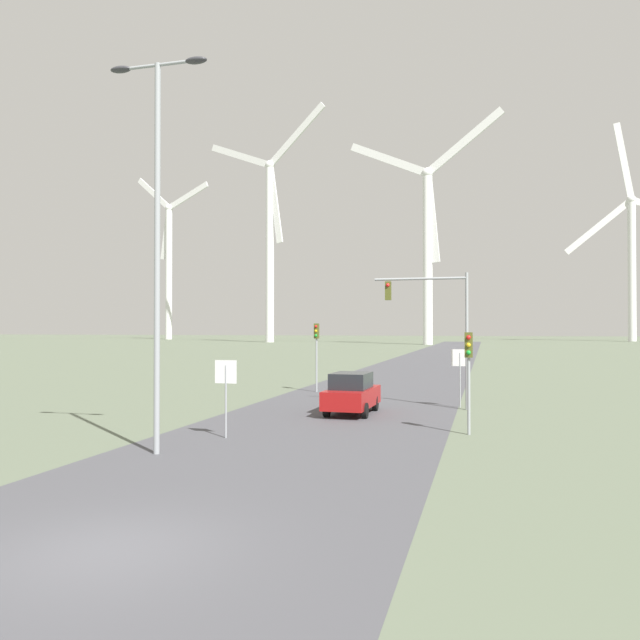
{
  "coord_description": "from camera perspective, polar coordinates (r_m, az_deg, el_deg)",
  "views": [
    {
      "loc": [
        6.29,
        -9.41,
        3.81
      ],
      "look_at": [
        0.0,
        14.17,
        4.12
      ],
      "focal_mm": 35.0,
      "sensor_mm": 36.0,
      "label": 1
    }
  ],
  "objects": [
    {
      "name": "stop_sign_far",
      "position": [
        30.6,
        12.67,
        -4.19
      ],
      "size": [
        0.81,
        0.07,
        2.79
      ],
      "color": "#93999E",
      "rests_on": "ground"
    },
    {
      "name": "wind_turbine_center",
      "position": [
        146.54,
        9.81,
        7.63
      ],
      "size": [
        35.97,
        7.98,
        52.23
      ],
      "color": "white",
      "rests_on": "ground"
    },
    {
      "name": "traffic_light_post_near_right",
      "position": [
        22.92,
        13.44,
        -3.53
      ],
      "size": [
        0.28,
        0.33,
        3.65
      ],
      "color": "#93999E",
      "rests_on": "ground"
    },
    {
      "name": "stop_sign_near",
      "position": [
        21.93,
        -8.6,
        -5.76
      ],
      "size": [
        0.81,
        0.07,
        2.7
      ],
      "color": "#93999E",
      "rests_on": "ground"
    },
    {
      "name": "ground_plane",
      "position": [
        11.94,
        -18.91,
        -19.3
      ],
      "size": [
        600.0,
        600.0,
        0.0
      ],
      "primitive_type": "plane",
      "color": "#5B6651"
    },
    {
      "name": "traffic_light_post_near_left",
      "position": [
        37.12,
        -0.32,
        -2.0
      ],
      "size": [
        0.28,
        0.34,
        4.08
      ],
      "color": "#93999E",
      "rests_on": "ground"
    },
    {
      "name": "wind_turbine_left",
      "position": [
        169.53,
        -4.6,
        8.01
      ],
      "size": [
        36.19,
        10.82,
        61.75
      ],
      "color": "white",
      "rests_on": "ground"
    },
    {
      "name": "traffic_light_mast_overhead",
      "position": [
        29.91,
        10.47,
        0.66
      ],
      "size": [
        4.41,
        0.35,
        6.4
      ],
      "color": "#93999E",
      "rests_on": "ground"
    },
    {
      "name": "road_surface",
      "position": [
        57.88,
        8.69,
        -4.5
      ],
      "size": [
        10.0,
        240.0,
        0.01
      ],
      "color": "#47474C",
      "rests_on": "ground"
    },
    {
      "name": "streetlamp",
      "position": [
        19.8,
        -14.65,
        9.41
      ],
      "size": [
        3.25,
        0.32,
        11.92
      ],
      "color": "#93999E",
      "rests_on": "ground"
    },
    {
      "name": "wind_turbine_right",
      "position": [
        199.83,
        26.61,
        5.7
      ],
      "size": [
        39.63,
        2.6,
        62.96
      ],
      "color": "white",
      "rests_on": "ground"
    },
    {
      "name": "wind_turbine_far_left",
      "position": [
        217.38,
        -13.65,
        5.48
      ],
      "size": [
        30.03,
        7.78,
        56.09
      ],
      "color": "white",
      "rests_on": "ground"
    },
    {
      "name": "car_approaching",
      "position": [
        27.84,
        2.92,
        -6.71
      ],
      "size": [
        1.92,
        4.15,
        1.83
      ],
      "color": "maroon",
      "rests_on": "ground"
    }
  ]
}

